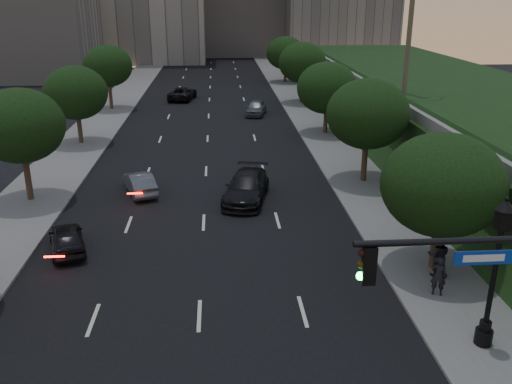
{
  "coord_description": "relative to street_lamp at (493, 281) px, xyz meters",
  "views": [
    {
      "loc": [
        0.89,
        -12.94,
        11.62
      ],
      "look_at": [
        2.46,
        8.84,
        3.6
      ],
      "focal_mm": 38.0,
      "sensor_mm": 36.0,
      "label": 1
    }
  ],
  "objects": [
    {
      "name": "office_block_filler",
      "position": [
        -35.91,
        67.65,
        4.37
      ],
      "size": [
        18.0,
        16.0,
        14.0
      ],
      "primitive_type": "cube",
      "color": "#AAA39B",
      "rests_on": "ground"
    },
    {
      "name": "sidewalk_left",
      "position": [
        -20.16,
        27.65,
        -2.56
      ],
      "size": [
        4.5,
        140.0,
        0.15
      ],
      "primitive_type": "cube",
      "color": "slate",
      "rests_on": "ground"
    },
    {
      "name": "pedestrian_a",
      "position": [
        -0.34,
        3.32,
        -1.65
      ],
      "size": [
        0.72,
        0.61,
        1.67
      ],
      "primitive_type": "imported",
      "rotation": [
        0.0,
        0.0,
        2.73
      ],
      "color": "black",
      "rests_on": "sidewalk_right"
    },
    {
      "name": "tree_left_d",
      "position": [
        -20.21,
        42.65,
        1.94
      ],
      "size": [
        5.0,
        5.0,
        6.71
      ],
      "color": "#38281C",
      "rests_on": "ground"
    },
    {
      "name": "pedestrian_c",
      "position": [
        0.85,
        13.75,
        -1.67
      ],
      "size": [
        1.02,
        0.62,
        1.62
      ],
      "primitive_type": "imported",
      "rotation": [
        0.0,
        0.0,
        3.4
      ],
      "color": "black",
      "rests_on": "sidewalk_right"
    },
    {
      "name": "tree_left_c",
      "position": [
        -20.21,
        28.65,
        1.57
      ],
      "size": [
        5.0,
        5.0,
        6.34
      ],
      "color": "#38281C",
      "rests_on": "ground"
    },
    {
      "name": "sedan_near_left",
      "position": [
        -16.35,
        8.74,
        -1.98
      ],
      "size": [
        2.64,
        4.11,
        1.3
      ],
      "primitive_type": "imported",
      "rotation": [
        0.0,
        0.0,
        3.45
      ],
      "color": "black",
      "rests_on": "ground"
    },
    {
      "name": "tree_right_a",
      "position": [
        0.39,
        5.65,
        1.39
      ],
      "size": [
        5.2,
        5.2,
        6.24
      ],
      "color": "#38281C",
      "rests_on": "ground"
    },
    {
      "name": "embankment",
      "position": [
        12.09,
        25.65,
        -0.63
      ],
      "size": [
        18.0,
        90.0,
        4.0
      ],
      "primitive_type": "cube",
      "color": "black",
      "rests_on": "ground"
    },
    {
      "name": "sedan_far_left",
      "position": [
        -13.0,
        47.88,
        -1.89
      ],
      "size": [
        3.45,
        5.75,
        1.5
      ],
      "primitive_type": "imported",
      "rotation": [
        0.0,
        0.0,
        2.95
      ],
      "color": "black",
      "rests_on": "ground"
    },
    {
      "name": "tree_right_e",
      "position": [
        0.39,
        59.65,
        1.39
      ],
      "size": [
        5.2,
        5.2,
        6.24
      ],
      "color": "#38281C",
      "rests_on": "ground"
    },
    {
      "name": "road_surface",
      "position": [
        -9.91,
        27.65,
        -2.62
      ],
      "size": [
        16.0,
        140.0,
        0.02
      ],
      "primitive_type": "cube",
      "color": "black",
      "rests_on": "ground"
    },
    {
      "name": "sedan_near_right",
      "position": [
        -7.43,
        14.92,
        -1.83
      ],
      "size": [
        3.41,
        5.92,
        1.62
      ],
      "primitive_type": "imported",
      "rotation": [
        0.0,
        0.0,
        -0.22
      ],
      "color": "black",
      "rests_on": "ground"
    },
    {
      "name": "street_lamp",
      "position": [
        0.0,
        0.0,
        0.0
      ],
      "size": [
        0.64,
        0.64,
        5.62
      ],
      "color": "black",
      "rests_on": "ground"
    },
    {
      "name": "sedan_far_right",
      "position": [
        -5.09,
        38.99,
        -1.89
      ],
      "size": [
        2.65,
        4.63,
        1.48
      ],
      "primitive_type": "imported",
      "rotation": [
        0.0,
        0.0,
        -0.22
      ],
      "color": "slate",
      "rests_on": "ground"
    },
    {
      "name": "sidewalk_right",
      "position": [
        0.34,
        27.65,
        -2.56
      ],
      "size": [
        4.5,
        140.0,
        0.15
      ],
      "primitive_type": "cube",
      "color": "slate",
      "rests_on": "ground"
    },
    {
      "name": "parapet_wall",
      "position": [
        3.59,
        25.65,
        1.72
      ],
      "size": [
        0.35,
        90.0,
        0.7
      ],
      "primitive_type": "cube",
      "color": "slate",
      "rests_on": "embankment"
    },
    {
      "name": "sedan_mid_left",
      "position": [
        -13.91,
        16.59,
        -1.97
      ],
      "size": [
        2.66,
        4.27,
        1.33
      ],
      "primitive_type": "imported",
      "rotation": [
        0.0,
        0.0,
        3.48
      ],
      "color": "#55585D",
      "rests_on": "ground"
    },
    {
      "name": "tree_right_b",
      "position": [
        0.39,
        17.65,
        1.88
      ],
      "size": [
        5.2,
        5.2,
        6.74
      ],
      "color": "#38281C",
      "rests_on": "ground"
    },
    {
      "name": "tree_right_c",
      "position": [
        0.39,
        30.65,
        1.39
      ],
      "size": [
        5.2,
        5.2,
        6.24
      ],
      "color": "#38281C",
      "rests_on": "ground"
    },
    {
      "name": "tree_right_d",
      "position": [
        0.39,
        44.65,
        1.88
      ],
      "size": [
        5.2,
        5.2,
        6.74
      ],
      "color": "#38281C",
      "rests_on": "ground"
    },
    {
      "name": "pedestrian_b",
      "position": [
        0.24,
        4.82,
        -1.53
      ],
      "size": [
        1.12,
        0.99,
        1.92
      ],
      "primitive_type": "imported",
      "rotation": [
        0.0,
        0.0,
        2.8
      ],
      "color": "black",
      "rests_on": "sidewalk_right"
    },
    {
      "name": "tree_left_b",
      "position": [
        -20.21,
        15.65,
        1.94
      ],
      "size": [
        5.0,
        5.0,
        6.71
      ],
      "color": "#38281C",
      "rests_on": "ground"
    }
  ]
}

